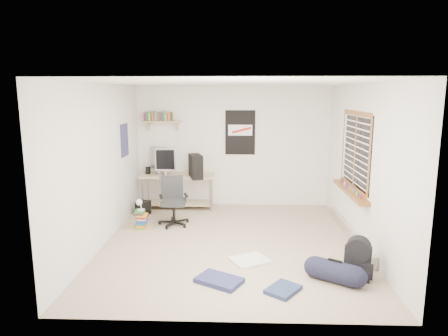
{
  "coord_description": "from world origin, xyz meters",
  "views": [
    {
      "loc": [
        0.1,
        -6.04,
        2.34
      ],
      "look_at": [
        -0.13,
        0.48,
        1.13
      ],
      "focal_mm": 32.0,
      "sensor_mm": 36.0,
      "label": 1
    }
  ],
  "objects_px": {
    "desk": "(178,190)",
    "office_chair": "(174,199)",
    "backpack": "(357,263)",
    "duffel_bag": "(335,272)",
    "book_stack": "(140,220)"
  },
  "relations": [
    {
      "from": "desk",
      "to": "book_stack",
      "type": "relative_size",
      "value": 3.8
    },
    {
      "from": "office_chair",
      "to": "book_stack",
      "type": "height_order",
      "value": "office_chair"
    },
    {
      "from": "backpack",
      "to": "duffel_bag",
      "type": "relative_size",
      "value": 0.81
    },
    {
      "from": "office_chair",
      "to": "backpack",
      "type": "distance_m",
      "value": 3.38
    },
    {
      "from": "backpack",
      "to": "book_stack",
      "type": "height_order",
      "value": "backpack"
    },
    {
      "from": "backpack",
      "to": "duffel_bag",
      "type": "xyz_separation_m",
      "value": [
        -0.32,
        -0.14,
        -0.06
      ]
    },
    {
      "from": "desk",
      "to": "duffel_bag",
      "type": "xyz_separation_m",
      "value": [
        2.46,
        -3.3,
        -0.22
      ]
    },
    {
      "from": "backpack",
      "to": "book_stack",
      "type": "bearing_deg",
      "value": 171.74
    },
    {
      "from": "duffel_bag",
      "to": "book_stack",
      "type": "distance_m",
      "value": 3.53
    },
    {
      "from": "desk",
      "to": "duffel_bag",
      "type": "height_order",
      "value": "desk"
    },
    {
      "from": "desk",
      "to": "office_chair",
      "type": "relative_size",
      "value": 1.71
    },
    {
      "from": "office_chair",
      "to": "backpack",
      "type": "bearing_deg",
      "value": -52.69
    },
    {
      "from": "duffel_bag",
      "to": "backpack",
      "type": "bearing_deg",
      "value": 55.68
    },
    {
      "from": "office_chair",
      "to": "book_stack",
      "type": "bearing_deg",
      "value": -175.46
    },
    {
      "from": "duffel_bag",
      "to": "book_stack",
      "type": "height_order",
      "value": "duffel_bag"
    }
  ]
}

